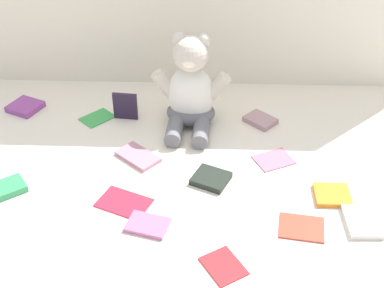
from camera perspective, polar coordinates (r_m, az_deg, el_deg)
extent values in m
plane|color=silver|center=(1.56, 0.32, -0.84)|extent=(3.20, 3.20, 0.00)
ellipsoid|color=white|center=(1.65, -0.11, 5.37)|extent=(0.15, 0.12, 0.19)
ellipsoid|color=slate|center=(1.68, -0.13, 3.44)|extent=(0.16, 0.13, 0.07)
sphere|color=beige|center=(1.58, -0.14, 9.72)|extent=(0.12, 0.12, 0.11)
ellipsoid|color=white|center=(1.55, -0.29, 8.80)|extent=(0.05, 0.04, 0.03)
sphere|color=beige|center=(1.58, -1.50, 11.28)|extent=(0.04, 0.04, 0.04)
sphere|color=beige|center=(1.57, 1.31, 11.17)|extent=(0.04, 0.04, 0.04)
cylinder|color=beige|center=(1.64, -2.92, 6.42)|extent=(0.09, 0.05, 0.10)
cylinder|color=beige|center=(1.63, 2.67, 6.14)|extent=(0.09, 0.05, 0.10)
cylinder|color=slate|center=(1.61, -1.92, 1.37)|extent=(0.06, 0.11, 0.05)
cylinder|color=slate|center=(1.60, 0.95, 1.20)|extent=(0.06, 0.11, 0.05)
cube|color=black|center=(1.45, 2.06, -3.75)|extent=(0.12, 0.12, 0.02)
cube|color=#C16A83|center=(1.55, 8.83, -1.64)|extent=(0.13, 0.12, 0.01)
cube|color=red|center=(1.24, 3.43, -12.97)|extent=(0.12, 0.12, 0.01)
cube|color=#A67E86|center=(1.70, 7.38, 2.57)|extent=(0.12, 0.11, 0.02)
cube|color=#B6768D|center=(1.54, -5.87, -1.35)|extent=(0.14, 0.14, 0.01)
cube|color=#251A32|center=(1.70, -7.22, 4.07)|extent=(0.08, 0.02, 0.09)
cube|color=#349258|center=(1.50, -19.86, -4.71)|extent=(0.14, 0.13, 0.02)
cube|color=#B96494|center=(1.33, -4.80, -8.71)|extent=(0.12, 0.10, 0.01)
cube|color=red|center=(1.40, -7.38, -6.26)|extent=(0.16, 0.14, 0.01)
cube|color=white|center=(1.39, 17.89, -7.99)|extent=(0.08, 0.11, 0.01)
cube|color=#C03F2B|center=(1.35, 11.78, -8.75)|extent=(0.12, 0.10, 0.01)
cube|color=orange|center=(1.45, 14.92, -5.35)|extent=(0.09, 0.09, 0.01)
cube|color=#8E3F90|center=(1.84, -17.57, 3.85)|extent=(0.13, 0.12, 0.02)
cube|color=green|center=(1.74, -10.20, 2.85)|extent=(0.12, 0.12, 0.01)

